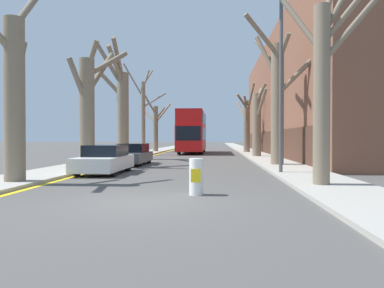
% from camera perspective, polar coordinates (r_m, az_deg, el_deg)
% --- Properties ---
extents(ground_plane, '(300.00, 300.00, 0.00)m').
position_cam_1_polar(ground_plane, '(9.50, -7.72, -8.88)').
color(ground_plane, '#4C4947').
extents(sidewalk_left, '(2.63, 120.00, 0.12)m').
position_cam_1_polar(sidewalk_left, '(59.66, -3.40, -0.61)').
color(sidewalk_left, '#A39E93').
rests_on(sidewalk_left, ground).
extents(sidewalk_right, '(2.63, 120.00, 0.12)m').
position_cam_1_polar(sidewalk_right, '(59.31, 7.43, -0.63)').
color(sidewalk_right, '#A39E93').
rests_on(sidewalk_right, ground).
extents(building_facade_right, '(10.08, 42.86, 11.39)m').
position_cam_1_polar(building_facade_right, '(39.69, 18.58, 6.72)').
color(building_facade_right, brown).
rests_on(building_facade_right, ground).
extents(kerb_line_stripe, '(0.24, 120.00, 0.01)m').
position_cam_1_polar(kerb_line_stripe, '(59.50, -1.97, -0.67)').
color(kerb_line_stripe, yellow).
rests_on(kerb_line_stripe, ground).
extents(street_tree_left_0, '(1.49, 3.74, 7.46)m').
position_cam_1_polar(street_tree_left_0, '(14.56, -25.48, 7.28)').
color(street_tree_left_0, '#7A6B56').
rests_on(street_tree_left_0, ground).
extents(street_tree_left_1, '(2.53, 3.70, 6.90)m').
position_cam_1_polar(street_tree_left_1, '(21.47, -15.48, 5.77)').
color(street_tree_left_1, '#7A6B56').
rests_on(street_tree_left_1, ground).
extents(street_tree_left_2, '(2.56, 3.09, 8.83)m').
position_cam_1_polar(street_tree_left_2, '(29.12, -10.77, 5.63)').
color(street_tree_left_2, '#7A6B56').
rests_on(street_tree_left_2, ground).
extents(street_tree_left_3, '(4.02, 2.65, 8.79)m').
position_cam_1_polar(street_tree_left_3, '(36.32, -7.43, 4.70)').
color(street_tree_left_3, '#7A6B56').
rests_on(street_tree_left_3, ground).
extents(street_tree_left_4, '(3.80, 4.54, 6.51)m').
position_cam_1_polar(street_tree_left_4, '(43.67, -5.60, 2.89)').
color(street_tree_left_4, '#7A6B56').
rests_on(street_tree_left_4, ground).
extents(street_tree_right_0, '(3.14, 1.89, 7.55)m').
position_cam_1_polar(street_tree_right_0, '(12.98, 19.55, 9.37)').
color(street_tree_right_0, '#7A6B56').
rests_on(street_tree_right_0, ground).
extents(street_tree_right_1, '(4.31, 4.18, 8.45)m').
position_cam_1_polar(street_tree_right_1, '(22.20, 12.79, 7.32)').
color(street_tree_right_1, '#7A6B56').
rests_on(street_tree_right_1, ground).
extents(street_tree_right_2, '(1.08, 3.47, 6.14)m').
position_cam_1_polar(street_tree_right_2, '(31.91, 9.91, 3.34)').
color(street_tree_right_2, '#7A6B56').
rests_on(street_tree_right_2, ground).
extents(street_tree_right_3, '(2.06, 4.68, 7.53)m').
position_cam_1_polar(street_tree_right_3, '(41.63, 8.30, 3.34)').
color(street_tree_right_3, '#7A6B56').
rests_on(street_tree_right_3, ground).
extents(double_decker_bus, '(2.59, 11.68, 4.39)m').
position_cam_1_polar(double_decker_bus, '(40.34, 0.07, 2.13)').
color(double_decker_bus, red).
rests_on(double_decker_bus, ground).
extents(parked_car_0, '(1.78, 4.38, 1.30)m').
position_cam_1_polar(parked_car_0, '(17.60, -13.16, -2.36)').
color(parked_car_0, silver).
rests_on(parked_car_0, ground).
extents(parked_car_1, '(1.73, 4.53, 1.29)m').
position_cam_1_polar(parked_car_1, '(23.13, -9.01, -1.59)').
color(parked_car_1, '#4C5156').
rests_on(parked_car_1, ground).
extents(lamp_post, '(1.40, 0.20, 8.83)m').
position_cam_1_polar(lamp_post, '(17.25, 13.12, 11.79)').
color(lamp_post, '#4C4F54').
rests_on(lamp_post, ground).
extents(traffic_bollard, '(0.40, 0.41, 1.04)m').
position_cam_1_polar(traffic_bollard, '(10.62, 0.64, -5.01)').
color(traffic_bollard, white).
rests_on(traffic_bollard, ground).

